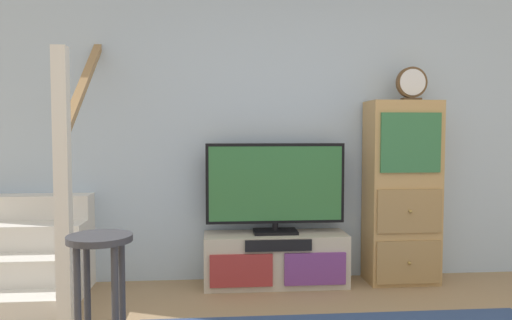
% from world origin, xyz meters
% --- Properties ---
extents(back_wall, '(6.40, 0.12, 2.70)m').
position_xyz_m(back_wall, '(0.00, 2.46, 1.35)').
color(back_wall, '#A8BCD1').
rests_on(back_wall, ground_plane).
extents(media_console, '(1.17, 0.38, 0.43)m').
position_xyz_m(media_console, '(-0.30, 2.19, 0.21)').
color(media_console, '#BCB29E').
rests_on(media_console, ground_plane).
extents(television, '(1.14, 0.22, 0.74)m').
position_xyz_m(television, '(-0.30, 2.22, 0.83)').
color(television, black).
rests_on(television, media_console).
extents(side_cabinet, '(0.58, 0.38, 1.52)m').
position_xyz_m(side_cabinet, '(0.77, 2.20, 0.76)').
color(side_cabinet, tan).
rests_on(side_cabinet, ground_plane).
extents(desk_clock, '(0.26, 0.08, 0.28)m').
position_xyz_m(desk_clock, '(0.83, 2.19, 1.66)').
color(desk_clock, '#4C3823').
rests_on(desk_clock, side_cabinet).
extents(staircase, '(1.00, 1.36, 2.20)m').
position_xyz_m(staircase, '(-2.24, 2.20, 0.37)').
color(staircase, silver).
rests_on(staircase, ground_plane).
extents(bar_stool_near, '(0.34, 0.34, 0.73)m').
position_xyz_m(bar_stool_near, '(-1.40, 0.85, 0.54)').
color(bar_stool_near, '#333338').
rests_on(bar_stool_near, ground_plane).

